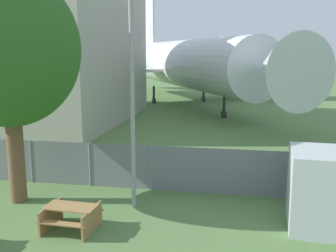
% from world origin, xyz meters
% --- Properties ---
extents(perimeter_fence, '(56.07, 0.07, 1.78)m').
position_xyz_m(perimeter_fence, '(-0.00, 11.02, 0.89)').
color(perimeter_fence, gray).
rests_on(perimeter_fence, ground).
extents(airplane, '(28.95, 37.07, 13.70)m').
position_xyz_m(airplane, '(-2.61, 37.58, 4.13)').
color(airplane, silver).
rests_on(airplane, ground).
extents(picnic_bench_near_cabin, '(1.63, 1.48, 0.76)m').
position_xyz_m(picnic_bench_near_cabin, '(-1.63, 7.12, 0.47)').
color(picnic_bench_near_cabin, '#A37A47').
rests_on(picnic_bench_near_cabin, ground).
extents(tree_near_hangar, '(4.87, 4.87, 8.13)m').
position_xyz_m(tree_near_hangar, '(-4.50, 8.99, 5.42)').
color(tree_near_hangar, brown).
rests_on(tree_near_hangar, ground).
extents(light_mast, '(0.44, 0.44, 8.49)m').
position_xyz_m(light_mast, '(-0.24, 9.26, 5.13)').
color(light_mast, '#99999E').
rests_on(light_mast, ground).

